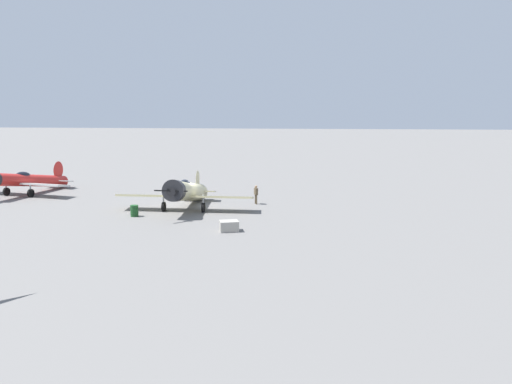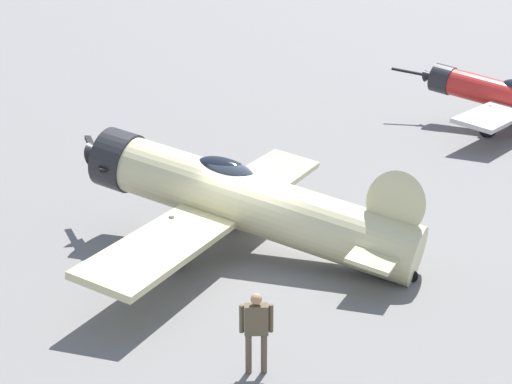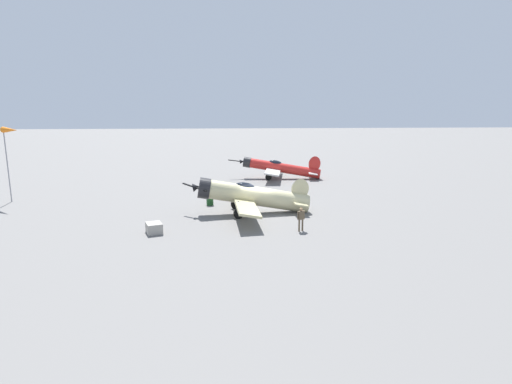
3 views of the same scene
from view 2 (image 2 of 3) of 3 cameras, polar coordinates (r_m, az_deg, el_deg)
ground_plane at (r=21.68m, az=0.00°, el=-4.54°), size 400.00×400.00×0.00m
airplane_foreground at (r=21.36m, az=-1.22°, el=-0.58°), size 10.75×11.54×3.23m
ground_crew_mechanic at (r=15.64m, az=0.02°, el=-9.51°), size 0.60×0.42×1.70m
fuel_drum at (r=26.03m, az=-4.61°, el=0.25°), size 0.66×0.66×0.90m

